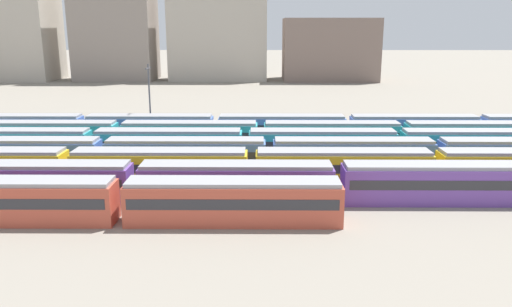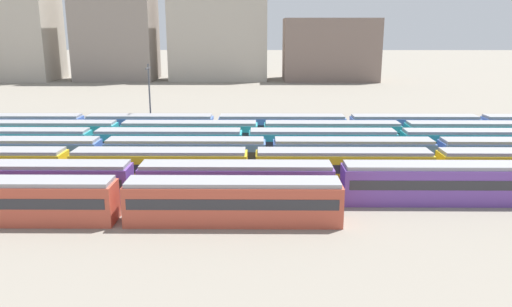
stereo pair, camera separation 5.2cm
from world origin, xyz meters
name	(u,v)px [view 2 (the right image)]	position (x,y,z in m)	size (l,w,h in m)	color
train_track_0	(8,200)	(9.01, 0.00, 1.90)	(55.80, 3.06, 3.75)	#BC4C38
train_track_1	(337,182)	(37.36, 5.20, 1.90)	(112.50, 3.06, 3.75)	#6B429E
train_track_2	(251,167)	(29.24, 10.40, 1.90)	(74.70, 3.06, 3.75)	yellow
train_track_3	(353,155)	(40.63, 15.60, 1.90)	(93.60, 3.06, 3.75)	#4C70BC
train_track_4	(399,145)	(47.22, 20.80, 1.90)	(112.50, 3.06, 3.75)	teal
train_track_5	(261,135)	(30.22, 26.00, 1.90)	(74.70, 3.06, 3.75)	teal
train_track_6	(348,128)	(42.68, 31.20, 1.90)	(112.50, 3.06, 3.75)	#4C70BC
catenary_pole_1	(150,97)	(13.81, 34.17, 5.93)	(0.24, 3.20, 10.74)	#4C4C51
distant_building_0	(5,1)	(-46.17, 116.12, 23.23)	(27.65, 17.83, 46.47)	#B2A899
distant_building_1	(115,24)	(-13.58, 116.12, 16.82)	(23.30, 15.95, 33.64)	gray
distant_building_2	(219,34)	(17.49, 116.12, 13.85)	(29.23, 12.77, 27.70)	#B2A899
distant_building_3	(330,49)	(51.14, 116.12, 9.18)	(27.85, 18.20, 18.36)	#7A665B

